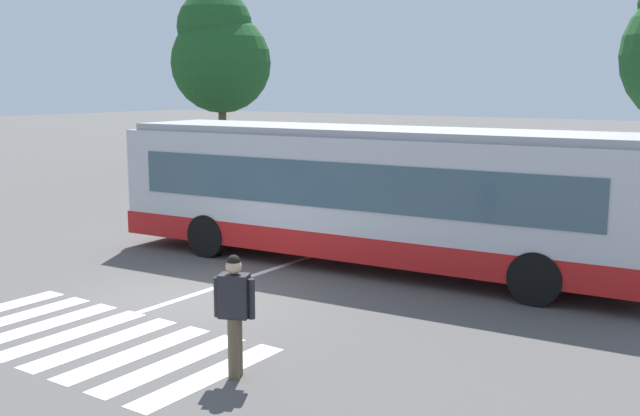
{
  "coord_description": "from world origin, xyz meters",
  "views": [
    {
      "loc": [
        9.69,
        -9.77,
        3.96
      ],
      "look_at": [
        0.55,
        3.48,
        1.3
      ],
      "focal_mm": 41.67,
      "sensor_mm": 36.0,
      "label": 1
    }
  ],
  "objects_px": {
    "parked_car_silver": "(483,170)",
    "background_tree_left": "(219,53)",
    "parked_car_charcoal": "(550,176)",
    "city_transit_bus": "(368,195)",
    "pedestrian_crossing_street": "(235,309)",
    "parked_car_white": "(623,181)"
  },
  "relations": [
    {
      "from": "city_transit_bus",
      "to": "background_tree_left",
      "type": "relative_size",
      "value": 1.48
    },
    {
      "from": "parked_car_charcoal",
      "to": "background_tree_left",
      "type": "relative_size",
      "value": 0.55
    },
    {
      "from": "parked_car_silver",
      "to": "parked_car_white",
      "type": "height_order",
      "value": "same"
    },
    {
      "from": "city_transit_bus",
      "to": "background_tree_left",
      "type": "bearing_deg",
      "value": 141.8
    },
    {
      "from": "parked_car_silver",
      "to": "parked_car_charcoal",
      "type": "relative_size",
      "value": 1.01
    },
    {
      "from": "city_transit_bus",
      "to": "parked_car_white",
      "type": "bearing_deg",
      "value": 78.47
    },
    {
      "from": "city_transit_bus",
      "to": "background_tree_left",
      "type": "height_order",
      "value": "background_tree_left"
    },
    {
      "from": "pedestrian_crossing_street",
      "to": "background_tree_left",
      "type": "distance_m",
      "value": 25.31
    },
    {
      "from": "pedestrian_crossing_street",
      "to": "parked_car_white",
      "type": "bearing_deg",
      "value": 87.8
    },
    {
      "from": "city_transit_bus",
      "to": "parked_car_charcoal",
      "type": "distance_m",
      "value": 12.61
    },
    {
      "from": "city_transit_bus",
      "to": "pedestrian_crossing_street",
      "type": "distance_m",
      "value": 6.85
    },
    {
      "from": "pedestrian_crossing_street",
      "to": "background_tree_left",
      "type": "relative_size",
      "value": 0.21
    },
    {
      "from": "city_transit_bus",
      "to": "parked_car_white",
      "type": "xyz_separation_m",
      "value": [
        2.57,
        12.59,
        -0.82
      ]
    },
    {
      "from": "parked_car_silver",
      "to": "background_tree_left",
      "type": "distance_m",
      "value": 13.3
    },
    {
      "from": "pedestrian_crossing_street",
      "to": "parked_car_silver",
      "type": "distance_m",
      "value": 19.97
    },
    {
      "from": "city_transit_bus",
      "to": "pedestrian_crossing_street",
      "type": "bearing_deg",
      "value": -74.4
    },
    {
      "from": "parked_car_charcoal",
      "to": "parked_car_silver",
      "type": "bearing_deg",
      "value": 173.29
    },
    {
      "from": "city_transit_bus",
      "to": "pedestrian_crossing_street",
      "type": "relative_size",
      "value": 7.14
    },
    {
      "from": "parked_car_charcoal",
      "to": "parked_car_white",
      "type": "relative_size",
      "value": 1.0
    },
    {
      "from": "city_transit_bus",
      "to": "background_tree_left",
      "type": "xyz_separation_m",
      "value": [
        -15.0,
        11.8,
        3.85
      ]
    },
    {
      "from": "city_transit_bus",
      "to": "pedestrian_crossing_street",
      "type": "xyz_separation_m",
      "value": [
        1.83,
        -6.57,
        -0.62
      ]
    },
    {
      "from": "parked_car_charcoal",
      "to": "parked_car_white",
      "type": "bearing_deg",
      "value": 0.15
    }
  ]
}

